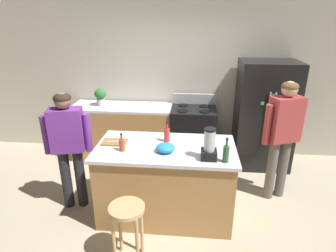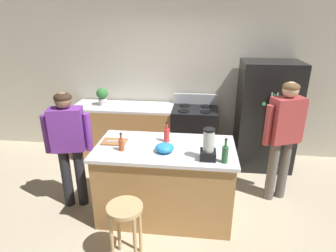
{
  "view_description": "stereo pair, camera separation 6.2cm",
  "coord_description": "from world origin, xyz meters",
  "px_view_note": "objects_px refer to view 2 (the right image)",
  "views": [
    {
      "loc": [
        0.32,
        -3.02,
        2.42
      ],
      "look_at": [
        0.0,
        0.3,
        1.11
      ],
      "focal_mm": 30.27,
      "sensor_mm": 36.0,
      "label": 1
    },
    {
      "loc": [
        0.38,
        -3.02,
        2.42
      ],
      "look_at": [
        0.0,
        0.3,
        1.11
      ],
      "focal_mm": 30.27,
      "sensor_mm": 36.0,
      "label": 2
    }
  ],
  "objects_px": {
    "refrigerator": "(266,116)",
    "potted_plant": "(102,95)",
    "kitchen_island": "(165,181)",
    "person_by_sink_right": "(284,131)",
    "chef_knife": "(116,141)",
    "person_by_island_left": "(69,140)",
    "bar_stool": "(125,219)",
    "blender_appliance": "(208,146)",
    "bottle_soda": "(167,134)",
    "mixing_bowl": "(165,148)",
    "cutting_board": "(114,142)",
    "bottle_cooking_sauce": "(121,144)",
    "bottle_olive_oil": "(225,154)",
    "stove_range": "(194,134)"
  },
  "relations": [
    {
      "from": "kitchen_island",
      "to": "bottle_soda",
      "type": "bearing_deg",
      "value": 89.82
    },
    {
      "from": "bottle_olive_oil",
      "to": "person_by_island_left",
      "type": "bearing_deg",
      "value": 169.11
    },
    {
      "from": "bottle_cooking_sauce",
      "to": "mixing_bowl",
      "type": "distance_m",
      "value": 0.5
    },
    {
      "from": "stove_range",
      "to": "potted_plant",
      "type": "height_order",
      "value": "potted_plant"
    },
    {
      "from": "stove_range",
      "to": "bar_stool",
      "type": "height_order",
      "value": "stove_range"
    },
    {
      "from": "potted_plant",
      "to": "mixing_bowl",
      "type": "bearing_deg",
      "value": -52.25
    },
    {
      "from": "kitchen_island",
      "to": "mixing_bowl",
      "type": "distance_m",
      "value": 0.54
    },
    {
      "from": "blender_appliance",
      "to": "bottle_soda",
      "type": "relative_size",
      "value": 1.38
    },
    {
      "from": "refrigerator",
      "to": "chef_knife",
      "type": "distance_m",
      "value": 2.54
    },
    {
      "from": "bar_stool",
      "to": "mixing_bowl",
      "type": "xyz_separation_m",
      "value": [
        0.31,
        0.67,
        0.48
      ]
    },
    {
      "from": "bottle_olive_oil",
      "to": "chef_knife",
      "type": "bearing_deg",
      "value": 164.64
    },
    {
      "from": "person_by_island_left",
      "to": "bottle_cooking_sauce",
      "type": "bearing_deg",
      "value": -15.8
    },
    {
      "from": "bottle_cooking_sauce",
      "to": "cutting_board",
      "type": "distance_m",
      "value": 0.26
    },
    {
      "from": "stove_range",
      "to": "cutting_board",
      "type": "bearing_deg",
      "value": -122.82
    },
    {
      "from": "bottle_cooking_sauce",
      "to": "bottle_soda",
      "type": "xyz_separation_m",
      "value": [
        0.49,
        0.31,
        0.02
      ]
    },
    {
      "from": "blender_appliance",
      "to": "bottle_cooking_sauce",
      "type": "bearing_deg",
      "value": 174.35
    },
    {
      "from": "refrigerator",
      "to": "potted_plant",
      "type": "distance_m",
      "value": 2.77
    },
    {
      "from": "bottle_cooking_sauce",
      "to": "cutting_board",
      "type": "xyz_separation_m",
      "value": [
        -0.15,
        0.2,
        -0.07
      ]
    },
    {
      "from": "stove_range",
      "to": "cutting_board",
      "type": "xyz_separation_m",
      "value": [
        -0.95,
        -1.48,
        0.48
      ]
    },
    {
      "from": "kitchen_island",
      "to": "person_by_sink_right",
      "type": "bearing_deg",
      "value": 19.53
    },
    {
      "from": "bottle_cooking_sauce",
      "to": "bar_stool",
      "type": "bearing_deg",
      "value": -73.89
    },
    {
      "from": "refrigerator",
      "to": "person_by_island_left",
      "type": "distance_m",
      "value": 3.06
    },
    {
      "from": "stove_range",
      "to": "bottle_olive_oil",
      "type": "xyz_separation_m",
      "value": [
        0.36,
        -1.83,
        0.57
      ]
    },
    {
      "from": "bar_stool",
      "to": "blender_appliance",
      "type": "xyz_separation_m",
      "value": [
        0.8,
        0.55,
        0.58
      ]
    },
    {
      "from": "bottle_olive_oil",
      "to": "chef_knife",
      "type": "relative_size",
      "value": 1.25
    },
    {
      "from": "potted_plant",
      "to": "chef_knife",
      "type": "xyz_separation_m",
      "value": [
        0.67,
        -1.5,
        -0.15
      ]
    },
    {
      "from": "kitchen_island",
      "to": "person_by_island_left",
      "type": "relative_size",
      "value": 1.06
    },
    {
      "from": "refrigerator",
      "to": "cutting_board",
      "type": "bearing_deg",
      "value": -145.44
    },
    {
      "from": "person_by_island_left",
      "to": "bottle_soda",
      "type": "relative_size",
      "value": 6.15
    },
    {
      "from": "bottle_olive_oil",
      "to": "kitchen_island",
      "type": "bearing_deg",
      "value": 155.64
    },
    {
      "from": "chef_knife",
      "to": "stove_range",
      "type": "bearing_deg",
      "value": 48.5
    },
    {
      "from": "stove_range",
      "to": "potted_plant",
      "type": "xyz_separation_m",
      "value": [
        -1.6,
        0.03,
        0.64
      ]
    },
    {
      "from": "refrigerator",
      "to": "blender_appliance",
      "type": "bearing_deg",
      "value": -119.09
    },
    {
      "from": "person_by_island_left",
      "to": "chef_knife",
      "type": "xyz_separation_m",
      "value": [
        0.62,
        -0.01,
        0.03
      ]
    },
    {
      "from": "person_by_sink_right",
      "to": "mixing_bowl",
      "type": "xyz_separation_m",
      "value": [
        -1.48,
        -0.66,
        -0.0
      ]
    },
    {
      "from": "potted_plant",
      "to": "refrigerator",
      "type": "bearing_deg",
      "value": -1.05
    },
    {
      "from": "person_by_island_left",
      "to": "potted_plant",
      "type": "bearing_deg",
      "value": 92.09
    },
    {
      "from": "person_by_island_left",
      "to": "potted_plant",
      "type": "relative_size",
      "value": 5.24
    },
    {
      "from": "refrigerator",
      "to": "person_by_sink_right",
      "type": "relative_size",
      "value": 1.06
    },
    {
      "from": "potted_plant",
      "to": "chef_knife",
      "type": "height_order",
      "value": "potted_plant"
    },
    {
      "from": "refrigerator",
      "to": "potted_plant",
      "type": "relative_size",
      "value": 5.88
    },
    {
      "from": "bar_stool",
      "to": "bottle_cooking_sauce",
      "type": "bearing_deg",
      "value": 106.11
    },
    {
      "from": "person_by_island_left",
      "to": "bar_stool",
      "type": "height_order",
      "value": "person_by_island_left"
    },
    {
      "from": "bar_stool",
      "to": "cutting_board",
      "type": "xyz_separation_m",
      "value": [
        -0.33,
        0.84,
        0.44
      ]
    },
    {
      "from": "person_by_island_left",
      "to": "potted_plant",
      "type": "xyz_separation_m",
      "value": [
        -0.05,
        1.49,
        0.18
      ]
    },
    {
      "from": "kitchen_island",
      "to": "person_by_island_left",
      "type": "height_order",
      "value": "person_by_island_left"
    },
    {
      "from": "refrigerator",
      "to": "kitchen_island",
      "type": "bearing_deg",
      "value": -134.43
    },
    {
      "from": "bar_stool",
      "to": "person_by_island_left",
      "type": "bearing_deg",
      "value": 137.41
    },
    {
      "from": "chef_knife",
      "to": "bottle_olive_oil",
      "type": "bearing_deg",
      "value": -24.59
    },
    {
      "from": "bottle_olive_oil",
      "to": "refrigerator",
      "type": "bearing_deg",
      "value": 66.19
    }
  ]
}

